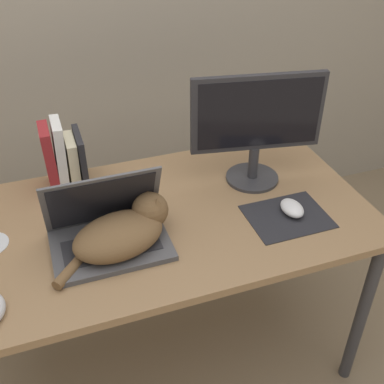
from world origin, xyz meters
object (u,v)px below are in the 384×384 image
object	(u,v)px
laptop	(108,232)
external_monitor	(257,124)
cat	(124,231)
computer_mouse	(292,208)
book_row	(64,158)

from	to	relation	value
laptop	external_monitor	xyz separation A→B (m)	(0.57, 0.18, 0.18)
laptop	external_monitor	distance (m)	0.62
external_monitor	cat	bearing A→B (deg)	-158.29
laptop	external_monitor	bearing A→B (deg)	17.40
external_monitor	computer_mouse	size ratio (longest dim) A/B	4.48
computer_mouse	book_row	distance (m)	0.80
book_row	external_monitor	bearing A→B (deg)	-16.64
external_monitor	book_row	world-z (taller)	external_monitor
cat	laptop	bearing A→B (deg)	145.56
cat	book_row	distance (m)	0.42
computer_mouse	book_row	xyz separation A→B (m)	(-0.68, 0.42, 0.09)
computer_mouse	book_row	size ratio (longest dim) A/B	0.40
book_row	computer_mouse	bearing A→B (deg)	-31.91
laptop	book_row	xyz separation A→B (m)	(-0.08, 0.37, 0.06)
external_monitor	book_row	distance (m)	0.68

